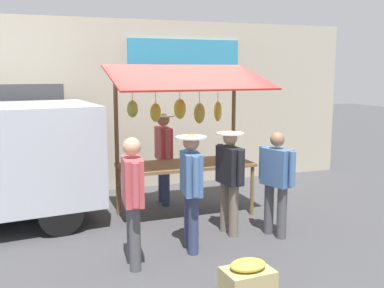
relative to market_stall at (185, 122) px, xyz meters
name	(u,v)px	position (x,y,z in m)	size (l,w,h in m)	color
ground_plane	(186,214)	(0.01, 0.05, -1.56)	(40.00, 40.00, 0.00)	#424244
street_backdrop	(147,105)	(0.06, -2.15, 0.14)	(9.00, 0.30, 3.40)	#B2A893
market_stall	(185,122)	(0.00, 0.00, 0.00)	(2.50, 1.46, 2.50)	brown
vendor_with_sunhat	(164,151)	(0.16, -0.70, -0.58)	(0.43, 0.70, 1.65)	navy
shopper_in_grey_tee	(276,177)	(-0.88, 1.44, -0.68)	(0.34, 0.65, 1.54)	#4C4C51
shopper_in_striped_shirt	(191,183)	(0.47, 1.53, -0.63)	(0.41, 0.68, 1.59)	navy
shopper_with_ponytail	(230,174)	(-0.28, 1.13, -0.66)	(0.40, 0.67, 1.55)	#726656
shopper_with_shopping_bag	(133,193)	(1.31, 1.76, -0.62)	(0.27, 0.69, 1.62)	#4C4C51
produce_crate_near	(248,280)	(0.36, 2.96, -1.36)	(0.55, 0.41, 0.43)	tan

